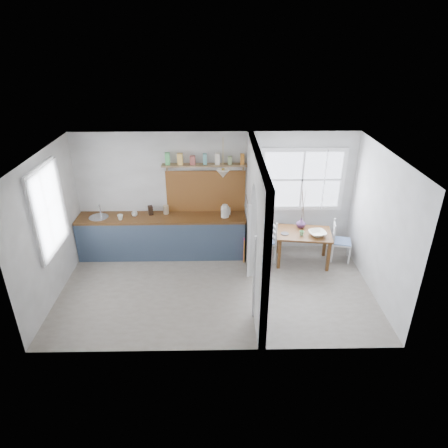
{
  "coord_description": "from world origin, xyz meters",
  "views": [
    {
      "loc": [
        0.03,
        -6.22,
        4.43
      ],
      "look_at": [
        0.16,
        0.59,
        1.07
      ],
      "focal_mm": 32.0,
      "sensor_mm": 36.0,
      "label": 1
    }
  ],
  "objects_px": {
    "chair_left": "(263,241)",
    "chair_right": "(341,241)",
    "dining_table": "(303,247)",
    "vase": "(301,223)",
    "kettle": "(225,211)"
  },
  "relations": [
    {
      "from": "chair_left",
      "to": "chair_right",
      "type": "bearing_deg",
      "value": 75.5
    },
    {
      "from": "dining_table",
      "to": "vase",
      "type": "relative_size",
      "value": 5.37
    },
    {
      "from": "chair_left",
      "to": "kettle",
      "type": "height_order",
      "value": "kettle"
    },
    {
      "from": "dining_table",
      "to": "kettle",
      "type": "height_order",
      "value": "kettle"
    },
    {
      "from": "chair_right",
      "to": "kettle",
      "type": "height_order",
      "value": "kettle"
    },
    {
      "from": "dining_table",
      "to": "chair_right",
      "type": "height_order",
      "value": "chair_right"
    },
    {
      "from": "chair_right",
      "to": "kettle",
      "type": "distance_m",
      "value": 2.52
    },
    {
      "from": "chair_right",
      "to": "dining_table",
      "type": "bearing_deg",
      "value": 109.47
    },
    {
      "from": "dining_table",
      "to": "chair_right",
      "type": "xyz_separation_m",
      "value": [
        0.82,
        0.09,
        0.08
      ]
    },
    {
      "from": "dining_table",
      "to": "chair_right",
      "type": "relative_size",
      "value": 1.29
    },
    {
      "from": "dining_table",
      "to": "vase",
      "type": "height_order",
      "value": "vase"
    },
    {
      "from": "chair_right",
      "to": "kettle",
      "type": "bearing_deg",
      "value": 97.54
    },
    {
      "from": "dining_table",
      "to": "chair_left",
      "type": "relative_size",
      "value": 1.16
    },
    {
      "from": "chair_left",
      "to": "kettle",
      "type": "relative_size",
      "value": 3.49
    },
    {
      "from": "kettle",
      "to": "dining_table",
      "type": "bearing_deg",
      "value": -18.21
    }
  ]
}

